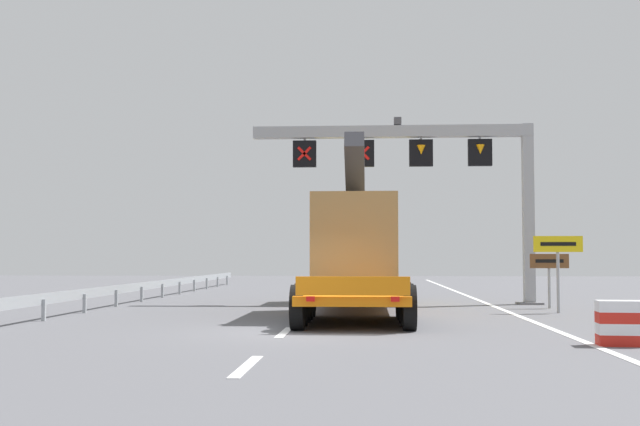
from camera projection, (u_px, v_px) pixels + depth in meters
The scene contains 9 objects.
ground at pixel (296, 332), 18.78m from camera, with size 112.00×112.00×0.00m, color #5B5B60.
lane_markings at pixel (334, 288), 44.60m from camera, with size 0.20×66.37×0.01m.
edge_line_right at pixel (486, 303), 30.36m from camera, with size 0.20×63.00×0.01m, color silver.
overhead_lane_gantry at pixel (430, 160), 30.31m from camera, with size 10.93×0.90×7.12m.
heavy_haul_truck_orange at pixel (357, 251), 26.59m from camera, with size 3.04×14.07×5.30m.
exit_sign_yellow at pixel (558, 254), 25.20m from camera, with size 1.54×0.15×2.44m.
tourist_info_sign_brown at pixel (549, 267), 27.47m from camera, with size 1.33×0.15×1.88m.
crash_barrier_striped at pixel (623, 323), 15.84m from camera, with size 1.03×0.57×0.90m.
guardrail_left at pixel (161, 285), 34.66m from camera, with size 0.13×34.90×0.76m.
Camera 1 is at (1.72, -18.84, 1.77)m, focal length 44.57 mm.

